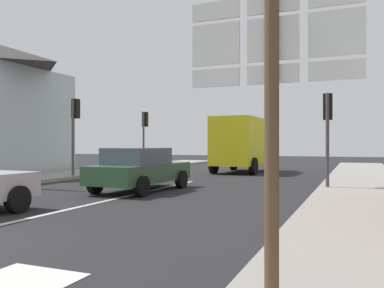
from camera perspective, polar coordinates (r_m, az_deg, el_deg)
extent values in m
plane|color=#232326|center=(15.61, -2.84, -5.89)|extent=(80.00, 80.00, 0.00)
cube|color=gray|center=(12.18, 23.17, -7.23)|extent=(2.96, 44.00, 0.14)
cube|color=silver|center=(12.13, -10.90, -7.57)|extent=(0.16, 12.00, 0.01)
cube|color=silver|center=(27.78, -22.12, -2.57)|extent=(5.09, 1.20, 0.70)
cylinder|color=black|center=(10.38, -23.12, -7.11)|extent=(0.22, 0.64, 0.64)
cube|color=#2D5133|center=(14.11, -7.13, -3.99)|extent=(1.96, 4.28, 0.60)
cube|color=#47515B|center=(13.87, -7.68, -1.68)|extent=(1.65, 2.17, 0.55)
cylinder|color=black|center=(15.74, -7.22, -4.67)|extent=(0.25, 0.65, 0.64)
cylinder|color=black|center=(14.88, -1.49, -4.94)|extent=(0.25, 0.65, 0.64)
cylinder|color=black|center=(13.54, -13.34, -5.44)|extent=(0.25, 0.65, 0.64)
cylinder|color=black|center=(12.53, -7.02, -5.87)|extent=(0.25, 0.65, 0.64)
cube|color=yellow|center=(22.62, 6.52, 0.38)|extent=(2.33, 3.78, 2.60)
cube|color=yellow|center=(25.01, 8.25, -0.34)|extent=(2.14, 1.37, 2.00)
cube|color=#47515B|center=(25.07, 8.29, 1.49)|extent=(1.76, 0.16, 0.70)
cylinder|color=black|center=(25.31, 5.82, -2.60)|extent=(0.31, 0.91, 0.90)
cylinder|color=black|center=(24.71, 10.68, -2.66)|extent=(0.31, 0.91, 0.90)
cylinder|color=black|center=(22.12, 3.05, -2.98)|extent=(0.31, 0.91, 0.90)
cylinder|color=black|center=(21.42, 8.56, -3.07)|extent=(0.31, 0.91, 0.90)
cylinder|color=brown|center=(3.96, 11.05, -0.10)|extent=(0.14, 0.14, 3.20)
cube|color=white|center=(4.37, 3.31, 18.02)|extent=(0.50, 0.03, 0.18)
cube|color=black|center=(4.39, 3.40, 17.95)|extent=(0.43, 0.01, 0.13)
cube|color=white|center=(4.28, 3.31, 13.69)|extent=(0.50, 0.03, 0.42)
cube|color=black|center=(4.30, 3.40, 13.63)|extent=(0.43, 0.01, 0.32)
cube|color=white|center=(4.21, 3.31, 9.19)|extent=(0.50, 0.03, 0.18)
cube|color=black|center=(4.23, 3.40, 9.15)|extent=(0.43, 0.01, 0.13)
cube|color=white|center=(4.23, 11.18, 18.64)|extent=(0.50, 0.03, 0.18)
cube|color=black|center=(4.25, 11.23, 18.56)|extent=(0.43, 0.01, 0.13)
cube|color=white|center=(4.14, 11.18, 14.18)|extent=(0.50, 0.03, 0.42)
cube|color=black|center=(4.15, 11.23, 14.11)|extent=(0.43, 0.01, 0.32)
cube|color=white|center=(4.07, 11.18, 9.53)|extent=(0.50, 0.03, 0.18)
cube|color=black|center=(4.08, 11.23, 9.48)|extent=(0.43, 0.01, 0.13)
cube|color=white|center=(4.07, 19.49, 14.41)|extent=(0.50, 0.03, 0.42)
cube|color=black|center=(4.09, 19.50, 14.34)|extent=(0.43, 0.01, 0.32)
cube|color=white|center=(4.00, 19.49, 9.69)|extent=(0.50, 0.03, 0.18)
cube|color=black|center=(4.02, 19.50, 9.64)|extent=(0.43, 0.01, 0.13)
cylinder|color=#47474C|center=(14.64, 18.36, 0.26)|extent=(0.12, 0.12, 3.34)
cube|color=black|center=(14.90, 18.41, 4.95)|extent=(0.30, 0.28, 0.90)
sphere|color=#360303|center=(15.06, 18.45, 5.93)|extent=(0.18, 0.18, 0.18)
sphere|color=orange|center=(15.03, 18.45, 4.86)|extent=(0.18, 0.18, 0.18)
sphere|color=black|center=(15.01, 18.45, 3.80)|extent=(0.18, 0.18, 0.18)
cylinder|color=#47474C|center=(25.16, -6.77, 0.43)|extent=(0.12, 0.12, 3.57)
cube|color=black|center=(25.38, -6.56, 3.44)|extent=(0.30, 0.28, 0.90)
sphere|color=#360303|center=(25.52, -6.41, 4.02)|extent=(0.18, 0.18, 0.18)
sphere|color=orange|center=(25.50, -6.41, 3.40)|extent=(0.18, 0.18, 0.18)
sphere|color=black|center=(25.48, -6.41, 2.77)|extent=(0.18, 0.18, 0.18)
cylinder|color=#47474C|center=(19.57, -16.27, 0.72)|extent=(0.12, 0.12, 3.69)
cube|color=black|center=(19.79, -15.91, 4.76)|extent=(0.30, 0.28, 0.90)
sphere|color=#360303|center=(19.92, -15.66, 5.50)|extent=(0.18, 0.18, 0.18)
sphere|color=orange|center=(19.90, -15.66, 4.70)|extent=(0.18, 0.18, 0.18)
sphere|color=black|center=(19.88, -15.66, 3.90)|extent=(0.18, 0.18, 0.18)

